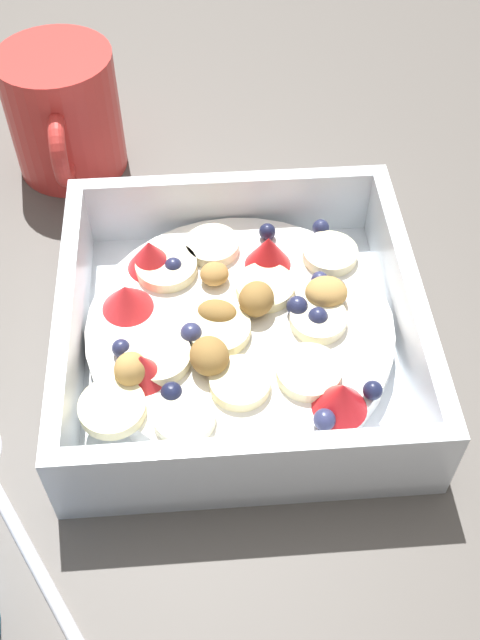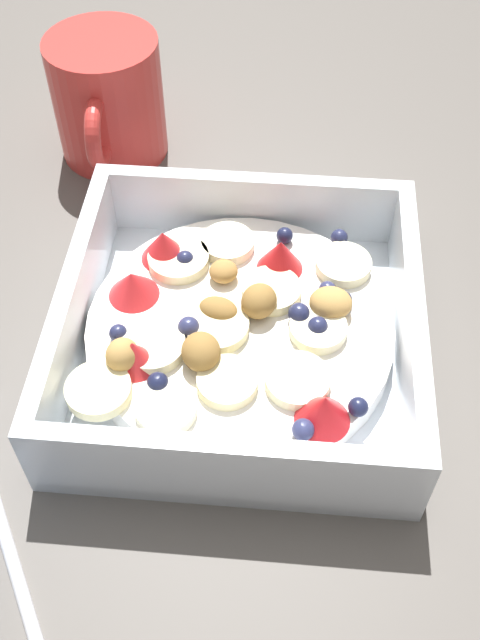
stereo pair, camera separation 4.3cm
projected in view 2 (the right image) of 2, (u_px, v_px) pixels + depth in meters
The scene contains 3 objects.
ground_plane at pixel (216, 373), 0.44m from camera, with size 2.40×2.40×0.00m, color #56514C.
fruit_bowl at pixel (238, 331), 0.44m from camera, with size 0.20×0.20×0.06m.
coffee_mug at pixel (108, 100), 0.54m from camera, with size 0.08×0.11×0.09m.
Camera 2 is at (-0.04, 0.25, 0.36)m, focal length 41.88 mm.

